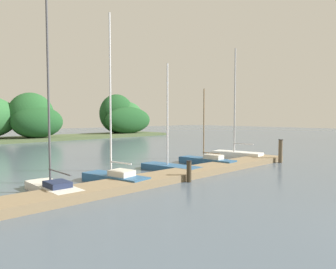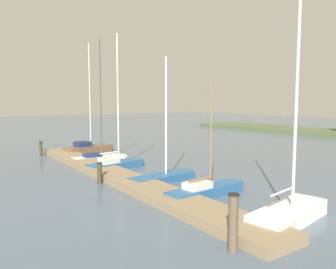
# 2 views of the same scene
# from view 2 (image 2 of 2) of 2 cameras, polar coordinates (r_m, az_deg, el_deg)

# --- Properties ---
(dock_pier) EXTENTS (21.46, 1.80, 0.35)m
(dock_pier) POSITION_cam_2_polar(r_m,az_deg,el_deg) (18.26, -8.87, -6.84)
(dock_pier) COLOR #847051
(dock_pier) RESTS_ON ground
(sailboat_0) EXTENTS (1.96, 4.04, 8.51)m
(sailboat_0) POSITION_cam_2_polar(r_m,az_deg,el_deg) (27.28, -13.19, -2.26)
(sailboat_0) COLOR brown
(sailboat_0) RESTS_ON ground
(sailboat_1) EXTENTS (1.13, 3.80, 8.27)m
(sailboat_1) POSITION_cam_2_polar(r_m,az_deg,el_deg) (23.59, -11.50, -3.57)
(sailboat_1) COLOR silver
(sailboat_1) RESTS_ON ground
(sailboat_2) EXTENTS (1.73, 3.91, 8.10)m
(sailboat_2) POSITION_cam_2_polar(r_m,az_deg,el_deg) (20.87, -8.68, -4.73)
(sailboat_2) COLOR #285684
(sailboat_2) RESTS_ON ground
(sailboat_3) EXTENTS (1.66, 4.09, 6.32)m
(sailboat_3) POSITION_cam_2_polar(r_m,az_deg,el_deg) (17.53, -0.57, -6.90)
(sailboat_3) COLOR #285684
(sailboat_3) RESTS_ON ground
(sailboat_4) EXTENTS (1.24, 4.26, 5.07)m
(sailboat_4) POSITION_cam_2_polar(r_m,az_deg,el_deg) (14.89, 6.65, -9.20)
(sailboat_4) COLOR #285684
(sailboat_4) RESTS_ON ground
(sailboat_5) EXTENTS (1.82, 4.03, 8.32)m
(sailboat_5) POSITION_cam_2_polar(r_m,az_deg,el_deg) (12.56, 20.06, -11.70)
(sailboat_5) COLOR white
(sailboat_5) RESTS_ON ground
(mooring_piling_0) EXTENTS (0.26, 0.26, 1.08)m
(mooring_piling_0) POSITION_cam_2_polar(r_m,az_deg,el_deg) (27.08, -20.67, -2.22)
(mooring_piling_0) COLOR #3D3323
(mooring_piling_0) RESTS_ON ground
(mooring_piling_1) EXTENTS (0.28, 0.28, 1.05)m
(mooring_piling_1) POSITION_cam_2_polar(r_m,az_deg,el_deg) (17.36, -11.48, -6.34)
(mooring_piling_1) COLOR #3D3323
(mooring_piling_1) RESTS_ON ground
(mooring_piling_2) EXTENTS (0.31, 0.31, 1.63)m
(mooring_piling_2) POSITION_cam_2_polar(r_m,az_deg,el_deg) (9.67, 10.96, -14.40)
(mooring_piling_2) COLOR brown
(mooring_piling_2) RESTS_ON ground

